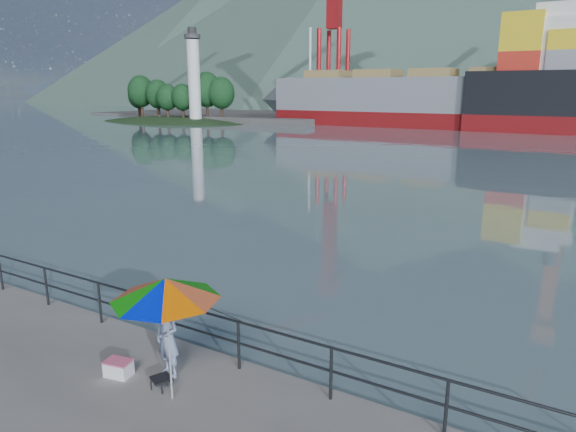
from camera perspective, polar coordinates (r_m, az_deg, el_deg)
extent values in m
cube|color=slate|center=(135.99, 27.60, 10.16)|extent=(500.00, 280.00, 0.00)
cylinder|color=#2D3033|center=(12.02, -17.32, -7.99)|extent=(22.00, 0.05, 0.05)
cylinder|color=#2D3033|center=(12.19, -17.16, -9.95)|extent=(22.00, 0.05, 0.05)
cube|color=#2D3033|center=(12.21, -17.14, -10.17)|extent=(22.00, 0.06, 1.00)
cone|color=#385147|center=(246.58, -6.82, 19.02)|extent=(228.80, 228.80, 55.00)
cone|color=#385147|center=(222.42, 10.51, 22.06)|extent=(312.00, 312.00, 75.00)
ellipsoid|color=#263F1E|center=(92.90, -12.65, 10.33)|extent=(48.00, 26.40, 8.40)
cylinder|color=white|center=(87.99, -10.39, 14.49)|extent=(2.00, 2.00, 13.00)
cylinder|color=#2D2D2D|center=(88.41, -10.61, 19.35)|extent=(1.80, 1.80, 2.00)
imported|color=#315692|center=(10.20, -13.22, -13.01)|extent=(0.65, 0.50, 1.60)
cylinder|color=white|center=(9.39, -13.07, -13.81)|extent=(0.04, 0.04, 2.09)
cone|color=#0E890A|center=(8.96, -13.44, -7.87)|extent=(2.05, 2.05, 0.38)
cube|color=black|center=(10.12, -13.88, -17.14)|extent=(0.45, 0.45, 0.04)
cube|color=#2D3033|center=(10.18, -13.84, -17.67)|extent=(0.28, 0.28, 0.18)
cube|color=white|center=(10.77, -18.32, -15.82)|extent=(0.54, 0.41, 0.28)
cylinder|color=black|center=(11.42, -8.50, -14.19)|extent=(0.43, 1.73, 1.25)
cube|color=maroon|center=(80.31, 15.71, 10.16)|extent=(49.23, 8.52, 2.50)
cube|color=slate|center=(80.18, 15.89, 12.83)|extent=(49.23, 8.52, 5.00)
cube|color=silver|center=(77.71, 27.92, 16.21)|extent=(9.00, 7.16, 7.00)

